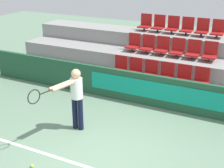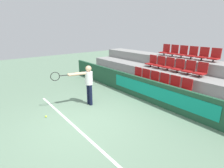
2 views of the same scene
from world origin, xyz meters
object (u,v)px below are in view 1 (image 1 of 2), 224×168
object	(u,v)px
stadium_chair_11	(210,53)
stadium_chair_13	(159,25)
stadium_chair_3	(166,74)
stadium_chair_10	(193,51)
stadium_chair_4	(183,77)
stadium_chair_12	(145,24)
stadium_chair_8	(162,47)
stadium_chair_15	(187,27)
stadium_chair_1	(135,69)
stadium_chair_17	(218,30)
stadium_chair_16	(202,29)
stadium_chair_5	(201,80)
stadium_chair_9	(177,49)
tennis_ball	(32,166)
stadium_chair_0	(120,67)
stadium_chair_14	(173,26)
stadium_chair_2	(150,71)
stadium_chair_7	(147,45)
tennis_player	(74,94)
stadium_chair_6	(133,44)

from	to	relation	value
stadium_chair_11	stadium_chair_13	world-z (taller)	stadium_chair_13
stadium_chair_3	stadium_chair_10	xyz separation A→B (m)	(0.51, 1.09, 0.49)
stadium_chair_4	stadium_chair_12	world-z (taller)	stadium_chair_12
stadium_chair_8	stadium_chair_15	xyz separation A→B (m)	(0.51, 1.09, 0.49)
stadium_chair_10	stadium_chair_15	bearing A→B (deg)	115.09
stadium_chair_1	stadium_chair_15	xyz separation A→B (m)	(1.02, 2.18, 0.99)
stadium_chair_17	stadium_chair_16	bearing A→B (deg)	180.00
stadium_chair_5	stadium_chair_15	distance (m)	2.61
stadium_chair_9	stadium_chair_4	bearing A→B (deg)	-64.91
stadium_chair_4	stadium_chair_10	xyz separation A→B (m)	(0.00, 1.09, 0.49)
tennis_ball	stadium_chair_0	bearing A→B (deg)	92.01
stadium_chair_14	stadium_chair_5	bearing A→B (deg)	-54.92
stadium_chair_11	stadium_chair_16	world-z (taller)	stadium_chair_16
stadium_chair_3	stadium_chair_15	size ratio (longest dim) A/B	1.00
stadium_chair_2	stadium_chair_7	size ratio (longest dim) A/B	1.00
stadium_chair_9	tennis_player	bearing A→B (deg)	-109.11
stadium_chair_0	tennis_player	world-z (taller)	tennis_player
stadium_chair_5	stadium_chair_14	distance (m)	2.85
stadium_chair_1	stadium_chair_16	size ratio (longest dim) A/B	1.00
stadium_chair_0	stadium_chair_16	bearing A→B (deg)	46.88
stadium_chair_0	stadium_chair_12	xyz separation A→B (m)	(0.00, 2.18, 0.99)
stadium_chair_13	stadium_chair_17	distance (m)	2.04
stadium_chair_4	stadium_chair_9	size ratio (longest dim) A/B	1.00
stadium_chair_0	stadium_chair_4	world-z (taller)	same
stadium_chair_12	tennis_player	world-z (taller)	stadium_chair_12
stadium_chair_3	stadium_chair_17	bearing A→B (deg)	64.91
stadium_chair_12	tennis_player	bearing A→B (deg)	-88.26
stadium_chair_11	tennis_ball	bearing A→B (deg)	-113.00
stadium_chair_3	stadium_chair_9	world-z (taller)	stadium_chair_9
stadium_chair_7	stadium_chair_6	bearing A→B (deg)	180.00
stadium_chair_0	stadium_chair_14	distance (m)	2.61
stadium_chair_4	stadium_chair_8	xyz separation A→B (m)	(-1.02, 1.09, 0.49)
stadium_chair_3	stadium_chair_9	distance (m)	1.20
stadium_chair_2	stadium_chair_10	size ratio (longest dim) A/B	1.00
stadium_chair_17	tennis_player	world-z (taller)	stadium_chair_17
stadium_chair_2	stadium_chair_13	bearing A→B (deg)	103.18
stadium_chair_6	stadium_chair_12	xyz separation A→B (m)	(0.00, 1.09, 0.49)
stadium_chair_1	stadium_chair_12	size ratio (longest dim) A/B	1.00
stadium_chair_7	stadium_chair_13	distance (m)	1.20
stadium_chair_16	tennis_player	xyz separation A→B (m)	(-1.89, -5.07, -0.77)
stadium_chair_2	stadium_chair_7	distance (m)	1.30
stadium_chair_1	stadium_chair_12	distance (m)	2.45
stadium_chair_10	stadium_chair_11	size ratio (longest dim) A/B	1.00
stadium_chair_10	stadium_chair_12	world-z (taller)	stadium_chair_12
stadium_chair_4	stadium_chair_6	bearing A→B (deg)	151.90
stadium_chair_10	tennis_ball	distance (m)	6.07
tennis_player	stadium_chair_5	bearing A→B (deg)	62.79
tennis_player	stadium_chair_10	bearing A→B (deg)	77.13
stadium_chair_14	stadium_chair_3	bearing A→B (deg)	-76.82
stadium_chair_7	stadium_chair_15	xyz separation A→B (m)	(1.02, 1.09, 0.49)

